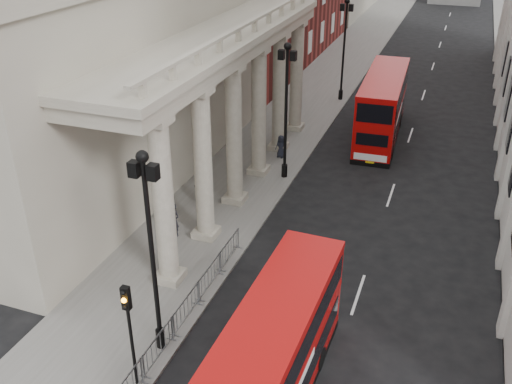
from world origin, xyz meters
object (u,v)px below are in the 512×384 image
traffic_light (128,319)px  pedestrian_a (174,220)px  bus_near (274,357)px  lamp_post_north (344,43)px  lamp_post_mid (286,103)px  lamp_post_south (151,242)px  bus_far (382,106)px  pedestrian_b (201,188)px  pedestrian_c (281,146)px

traffic_light → pedestrian_a: traffic_light is taller
traffic_light → bus_near: 5.04m
lamp_post_north → traffic_light: (0.10, -34.02, -1.80)m
lamp_post_mid → bus_near: (4.96, -17.10, -2.76)m
lamp_post_south → traffic_light: bearing=-87.2°
bus_near → bus_far: size_ratio=0.89×
bus_near → pedestrian_a: (-8.20, 8.57, -1.13)m
bus_near → pedestrian_a: bearing=135.0°
pedestrian_b → lamp_post_north: bearing=-101.2°
bus_near → bus_far: bus_far is taller
traffic_light → bus_far: bearing=80.7°
lamp_post_mid → lamp_post_north: same height
traffic_light → bus_near: (4.86, 0.92, -0.95)m
lamp_post_north → bus_near: (4.96, -33.10, -2.76)m
traffic_light → lamp_post_mid: bearing=90.3°
pedestrian_a → bus_far: bearing=77.4°
traffic_light → bus_far: bus_far is taller
lamp_post_mid → lamp_post_north: (0.00, 16.00, 0.00)m
traffic_light → pedestrian_a: (-3.34, 9.48, -2.08)m
pedestrian_a → pedestrian_c: size_ratio=1.17×
pedestrian_a → pedestrian_c: bearing=90.7°
lamp_post_south → lamp_post_mid: size_ratio=1.00×
pedestrian_a → pedestrian_b: pedestrian_b is taller
bus_far → bus_near: bearing=-91.4°
lamp_post_mid → lamp_post_north: bearing=90.0°
bus_near → pedestrian_a: bus_near is taller
lamp_post_mid → bus_far: lamp_post_mid is taller
lamp_post_south → bus_far: (4.48, 24.80, -2.49)m
bus_far → lamp_post_south: bearing=-102.7°
lamp_post_north → pedestrian_a: 25.05m
lamp_post_south → lamp_post_north: same height
lamp_post_mid → traffic_light: size_ratio=1.93×
bus_near → pedestrian_b: (-8.35, 12.21, -1.11)m
lamp_post_north → pedestrian_b: size_ratio=4.48×
lamp_post_south → bus_far: bearing=79.8°
lamp_post_south → bus_near: size_ratio=0.87×
lamp_post_south → lamp_post_north: (0.00, 32.00, 0.00)m
lamp_post_south → lamp_post_mid: same height
lamp_post_south → traffic_light: lamp_post_south is taller
lamp_post_mid → pedestrian_a: 9.92m
lamp_post_mid → pedestrian_c: (-1.11, 2.72, -4.02)m
lamp_post_south → lamp_post_mid: 16.00m
bus_near → pedestrian_c: (-6.07, 19.82, -1.26)m
bus_near → pedestrian_b: bearing=125.6°
lamp_post_north → pedestrian_a: (-3.24, -24.53, -3.89)m
traffic_light → bus_near: size_ratio=0.45×
pedestrian_a → pedestrian_b: (-0.15, 3.65, 0.03)m
pedestrian_c → pedestrian_b: bearing=-89.9°
lamp_post_north → bus_near: bearing=-81.5°
lamp_post_north → traffic_light: size_ratio=1.93×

